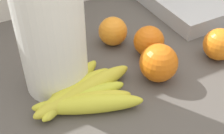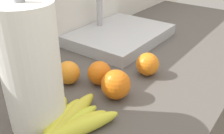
# 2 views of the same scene
# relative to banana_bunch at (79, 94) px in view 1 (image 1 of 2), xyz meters

# --- Properties ---
(wall_back) EXTENTS (2.28, 0.06, 1.30)m
(wall_back) POSITION_rel_banana_bunch_xyz_m (0.26, 0.38, -0.25)
(wall_back) COLOR silver
(wall_back) RESTS_ON ground
(banana_bunch) EXTENTS (0.22, 0.18, 0.04)m
(banana_bunch) POSITION_rel_banana_bunch_xyz_m (0.00, 0.00, 0.00)
(banana_bunch) COLOR gold
(banana_bunch) RESTS_ON counter
(orange_center) EXTENTS (0.07, 0.07, 0.07)m
(orange_center) POSITION_rel_banana_bunch_xyz_m (0.32, -0.02, 0.02)
(orange_center) COLOR orange
(orange_center) RESTS_ON counter
(orange_front) EXTENTS (0.07, 0.07, 0.07)m
(orange_front) POSITION_rel_banana_bunch_xyz_m (0.14, 0.14, 0.02)
(orange_front) COLOR orange
(orange_front) RESTS_ON counter
(orange_right) EXTENTS (0.07, 0.07, 0.07)m
(orange_right) POSITION_rel_banana_bunch_xyz_m (0.19, 0.06, 0.02)
(orange_right) COLOR orange
(orange_right) RESTS_ON counter
(orange_back_left) EXTENTS (0.08, 0.08, 0.08)m
(orange_back_left) POSITION_rel_banana_bunch_xyz_m (0.17, -0.01, 0.02)
(orange_back_left) COLOR orange
(orange_back_left) RESTS_ON counter
(paper_towel_roll) EXTENTS (0.12, 0.12, 0.30)m
(paper_towel_roll) POSITION_rel_banana_bunch_xyz_m (-0.02, 0.07, 0.12)
(paper_towel_roll) COLOR white
(paper_towel_roll) RESTS_ON counter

